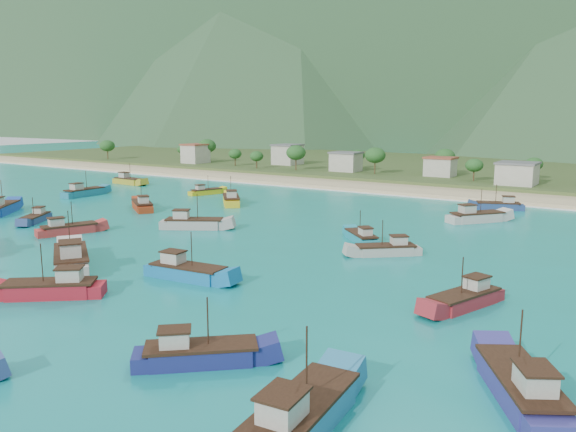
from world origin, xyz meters
The scene contains 26 objects.
ground centered at (0.00, 0.00, 0.00)m, with size 600.00×600.00×0.00m, color #0C7286.
beach centered at (0.00, 79.00, 0.00)m, with size 400.00×18.00×1.20m, color beige.
land centered at (0.00, 140.00, 0.00)m, with size 400.00×110.00×2.40m, color #385123.
surf_line centered at (0.00, 69.50, 0.00)m, with size 400.00×2.50×0.08m, color white.
village centered at (18.61, 102.56, 4.72)m, with size 212.19×26.96×7.56m.
vegetation centered at (-11.46, 102.45, 5.19)m, with size 273.24×25.30×8.93m.
boat_0 centered at (38.14, -1.09, 0.63)m, with size 5.80×9.95×5.64m.
boat_1 centered at (36.46, -29.50, 0.85)m, with size 4.47×11.86×6.86m.
boat_2 centered at (-70.22, 49.13, 0.75)m, with size 10.85×3.82×6.31m.
boat_3 centered at (-23.59, 37.25, 0.77)m, with size 9.67×10.20×6.42m.
boat_4 centered at (-53.35, 2.98, 0.86)m, with size 10.10×11.22×6.91m.
boat_5 centered at (26.38, 45.70, 0.77)m, with size 9.21×10.51×6.41m.
boat_8 centered at (7.98, -9.49, 0.72)m, with size 10.67×4.18×6.14m.
boat_9 centered at (0.77, -22.29, 0.73)m, with size 10.10×9.04×6.20m.
boat_12 centered at (-38.31, 45.52, 0.52)m, with size 5.01×8.83×5.00m.
boat_14 centered at (-7.24, -14.21, 0.99)m, with size 12.78×10.41×7.61m.
boat_15 centered at (-25.91, -1.50, 0.63)m, with size 6.06×9.90×5.63m.
boat_16 centered at (-60.74, 27.43, 0.77)m, with size 3.66×10.95×6.40m.
boat_20 centered at (22.90, 14.21, 0.58)m, with size 8.58×7.93×5.34m.
boat_21 centered at (-34.00, 21.49, 0.72)m, with size 10.29×8.35×6.12m.
boat_24 centered at (-39.84, 1.63, 0.52)m, with size 6.76×8.47×5.01m.
boat_25 centered at (26.49, 62.07, 0.61)m, with size 9.74×6.00×5.54m.
boat_26 centered at (16.33, 19.64, 0.54)m, with size 8.12×7.79×5.13m.
boat_27 centered at (46.86, -18.03, 0.79)m, with size 8.49×11.15×6.53m.
boat_29 centered at (-11.97, 12.88, 0.76)m, with size 10.80×8.22×6.32m.
boat_31 centered at (24.87, -25.82, 0.65)m, with size 9.16×8.64×5.75m.
Camera 1 is at (53.19, -55.91, 18.97)m, focal length 35.00 mm.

